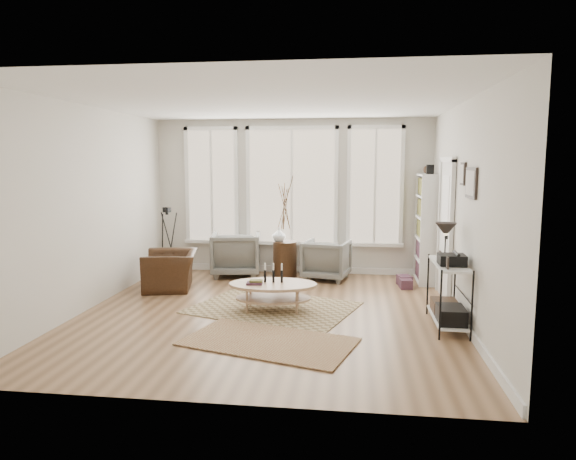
# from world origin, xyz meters

# --- Properties ---
(room) EXTENTS (5.50, 5.54, 2.90)m
(room) POSITION_xyz_m (0.02, 0.03, 1.43)
(room) COLOR #946E4B
(room) RESTS_ON ground
(bay_window) EXTENTS (4.14, 0.12, 2.24)m
(bay_window) POSITION_xyz_m (0.00, 2.71, 1.61)
(bay_window) COLOR tan
(bay_window) RESTS_ON ground
(door) EXTENTS (0.09, 1.06, 2.22)m
(door) POSITION_xyz_m (2.57, 1.15, 1.12)
(door) COLOR silver
(door) RESTS_ON ground
(bookcase) EXTENTS (0.31, 0.85, 2.06)m
(bookcase) POSITION_xyz_m (2.44, 2.23, 0.96)
(bookcase) COLOR white
(bookcase) RESTS_ON ground
(low_shelf) EXTENTS (0.38, 1.08, 1.30)m
(low_shelf) POSITION_xyz_m (2.38, -0.30, 0.51)
(low_shelf) COLOR white
(low_shelf) RESTS_ON ground
(wall_art) EXTENTS (0.04, 0.88, 0.44)m
(wall_art) POSITION_xyz_m (2.58, -0.27, 1.88)
(wall_art) COLOR black
(wall_art) RESTS_ON ground
(rug_main) EXTENTS (2.62, 2.27, 0.01)m
(rug_main) POSITION_xyz_m (0.03, 0.25, 0.01)
(rug_main) COLOR brown
(rug_main) RESTS_ON ground
(rug_runner) EXTENTS (2.18, 1.60, 0.01)m
(rug_runner) POSITION_xyz_m (0.20, -1.17, 0.01)
(rug_runner) COLOR brown
(rug_runner) RESTS_ON ground
(coffee_table) EXTENTS (1.30, 0.88, 0.57)m
(coffee_table) POSITION_xyz_m (0.04, 0.13, 0.31)
(coffee_table) COLOR tan
(coffee_table) RESTS_ON ground
(armchair_left) EXTENTS (1.00, 1.02, 0.81)m
(armchair_left) POSITION_xyz_m (-1.00, 2.30, 0.41)
(armchair_left) COLOR slate
(armchair_left) RESTS_ON ground
(armchair_right) EXTENTS (0.91, 0.93, 0.72)m
(armchair_right) POSITION_xyz_m (0.69, 2.21, 0.36)
(armchair_right) COLOR slate
(armchair_right) RESTS_ON ground
(side_table) EXTENTS (0.43, 0.43, 1.83)m
(side_table) POSITION_xyz_m (-0.08, 2.34, 0.88)
(side_table) COLOR #362012
(side_table) RESTS_ON ground
(vase) EXTENTS (0.26, 0.26, 0.25)m
(vase) POSITION_xyz_m (-0.19, 2.33, 0.78)
(vase) COLOR silver
(vase) RESTS_ON side_table
(accent_chair) EXTENTS (1.12, 1.03, 0.62)m
(accent_chair) POSITION_xyz_m (-1.85, 1.18, 0.31)
(accent_chair) COLOR #362012
(accent_chair) RESTS_ON ground
(tripod_camera) EXTENTS (0.45, 0.45, 1.28)m
(tripod_camera) POSITION_xyz_m (-2.25, 2.15, 0.59)
(tripod_camera) COLOR black
(tripod_camera) RESTS_ON ground
(book_stack_near) EXTENTS (0.27, 0.31, 0.17)m
(book_stack_near) POSITION_xyz_m (2.05, 1.89, 0.09)
(book_stack_near) COLOR maroon
(book_stack_near) RESTS_ON ground
(book_stack_far) EXTENTS (0.22, 0.27, 0.16)m
(book_stack_far) POSITION_xyz_m (2.05, 1.68, 0.08)
(book_stack_far) COLOR maroon
(book_stack_far) RESTS_ON ground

